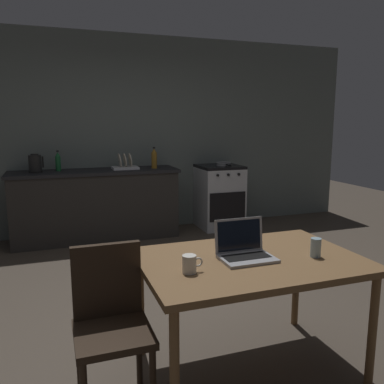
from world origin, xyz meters
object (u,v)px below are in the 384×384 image
Objects in this scene: bottle at (154,158)px; frying_pan at (224,164)px; stove_oven at (219,196)px; bottle_b at (58,161)px; chair at (111,316)px; laptop at (245,251)px; drinking_glass at (316,248)px; coffee_mug at (190,264)px; electric_kettle at (35,164)px; dish_rack at (125,165)px; dining_table at (250,268)px.

bottle is 1.04m from frying_pan.
bottle_b reaches higher than stove_oven.
bottle_b reaches higher than chair.
frying_pan reaches higher than laptop.
bottle is (0.24, 3.18, 0.28)m from laptop.
bottle reaches higher than chair.
drinking_glass is (0.42, -0.12, 0.01)m from laptop.
bottle_b is at bearing 99.97° from coffee_mug.
frying_pan is 1.50× the size of bottle_b.
bottle is 1.24m from bottle_b.
electric_kettle is 1.12m from dish_rack.
dish_rack is (-0.39, 0.05, -0.09)m from bottle.
dish_rack is at bearing 172.63° from bottle.
stove_oven is 1.46m from dish_rack.
frying_pan is (1.24, 3.21, 0.28)m from dining_table.
bottle is 0.40m from dish_rack.
coffee_mug is at bearing -100.87° from bottle.
chair is 3.38m from bottle_b.
bottle is 2.47× the size of coffee_mug.
dish_rack is at bearing 93.20° from dining_table.
laptop is 3.24m from dish_rack.
dining_table is 4.14× the size of laptop.
laptop is at bearing 16.02° from coffee_mug.
drinking_glass is at bearing 16.54° from chair.
frying_pan is at bearing 68.84° from dining_table.
chair is (-2.04, -3.25, 0.05)m from stove_oven.
electric_kettle is at bearing 180.00° from dish_rack.
bottle_b reaches higher than frying_pan.
drinking_glass is at bearing -104.51° from frying_pan.
laptop is at bearing 163.82° from drinking_glass.
chair is at bearing -108.25° from bottle.
laptop reaches higher than dining_table.
stove_oven is 7.89× the size of coffee_mug.
coffee_mug is (-0.43, -0.10, 0.12)m from dining_table.
stove_oven is 0.69× the size of dining_table.
drinking_glass is at bearing -16.45° from dining_table.
dining_table is 3.26m from dish_rack.
electric_kettle is (-2.49, 0.00, 0.57)m from stove_oven.
bottle is (-0.98, -0.05, 0.60)m from stove_oven.
electric_kettle is at bearing 111.86° from dining_table.
dish_rack is (-1.42, 0.03, 0.02)m from frying_pan.
chair is 3.79× the size of electric_kettle.
dining_table is at bearing 13.61° from coffee_mug.
electric_kettle reaches higher than frying_pan.
bottle reaches higher than drinking_glass.
coffee_mug is (-1.67, -3.31, -0.16)m from frying_pan.
dining_table is 0.86m from chair.
laptop is at bearing -73.33° from bottle_b.
frying_pan reaches higher than coffee_mug.
dish_rack reaches higher than coffee_mug.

